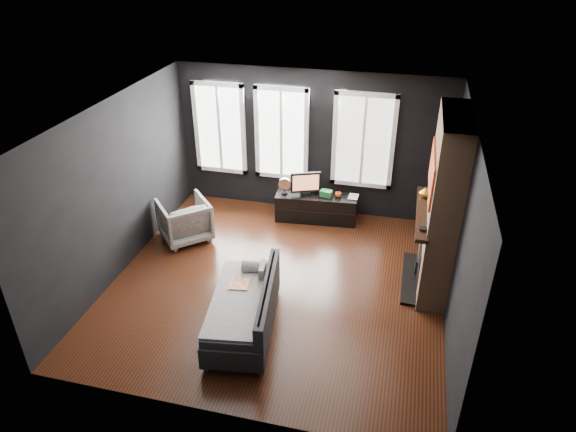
% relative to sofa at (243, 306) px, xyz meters
% --- Properties ---
extents(floor, '(5.00, 5.00, 0.00)m').
position_rel_sofa_xyz_m(floor, '(0.19, 1.08, -0.38)').
color(floor, black).
rests_on(floor, ground).
extents(ceiling, '(5.00, 5.00, 0.00)m').
position_rel_sofa_xyz_m(ceiling, '(0.19, 1.08, 2.32)').
color(ceiling, white).
rests_on(ceiling, ground).
extents(wall_back, '(5.00, 0.02, 2.70)m').
position_rel_sofa_xyz_m(wall_back, '(0.19, 3.58, 0.97)').
color(wall_back, black).
rests_on(wall_back, ground).
extents(wall_left, '(0.02, 5.00, 2.70)m').
position_rel_sofa_xyz_m(wall_left, '(-2.31, 1.08, 0.97)').
color(wall_left, black).
rests_on(wall_left, ground).
extents(wall_right, '(0.02, 5.00, 2.70)m').
position_rel_sofa_xyz_m(wall_right, '(2.69, 1.08, 0.97)').
color(wall_right, black).
rests_on(wall_right, ground).
extents(windows, '(4.00, 0.16, 1.76)m').
position_rel_sofa_xyz_m(windows, '(-0.26, 3.54, 2.00)').
color(windows, white).
rests_on(windows, wall_back).
extents(fireplace, '(0.70, 1.62, 2.70)m').
position_rel_sofa_xyz_m(fireplace, '(2.49, 1.68, 0.97)').
color(fireplace, '#93724C').
rests_on(fireplace, floor).
extents(sofa, '(1.14, 1.89, 0.77)m').
position_rel_sofa_xyz_m(sofa, '(0.00, 0.00, 0.00)').
color(sofa, '#232326').
rests_on(sofa, floor).
extents(stripe_pillow, '(0.11, 0.30, 0.29)m').
position_rel_sofa_xyz_m(stripe_pillow, '(0.12, 0.55, 0.17)').
color(stripe_pillow, gray).
rests_on(stripe_pillow, sofa).
extents(armchair, '(1.08, 1.08, 0.81)m').
position_rel_sofa_xyz_m(armchair, '(-1.72, 1.98, 0.02)').
color(armchair, white).
rests_on(armchair, floor).
extents(media_console, '(1.52, 0.59, 0.51)m').
position_rel_sofa_xyz_m(media_console, '(0.39, 3.18, -0.13)').
color(media_console, black).
rests_on(media_console, floor).
extents(monitor, '(0.56, 0.32, 0.50)m').
position_rel_sofa_xyz_m(monitor, '(0.18, 3.15, 0.38)').
color(monitor, black).
rests_on(monitor, media_console).
extents(desk_fan, '(0.26, 0.26, 0.32)m').
position_rel_sofa_xyz_m(desk_fan, '(-0.20, 3.10, 0.29)').
color(desk_fan, '#959595').
rests_on(desk_fan, media_console).
extents(mug, '(0.13, 0.11, 0.12)m').
position_rel_sofa_xyz_m(mug, '(0.78, 3.20, 0.19)').
color(mug, '#EC5722').
rests_on(mug, media_console).
extents(book, '(0.18, 0.02, 0.24)m').
position_rel_sofa_xyz_m(book, '(0.97, 3.25, 0.25)').
color(book, '#B7A693').
rests_on(book, media_console).
extents(storage_box, '(0.23, 0.17, 0.12)m').
position_rel_sofa_xyz_m(storage_box, '(0.56, 3.18, 0.19)').
color(storage_box, '#23672F').
rests_on(storage_box, media_console).
extents(mantel_vase, '(0.21, 0.22, 0.16)m').
position_rel_sofa_xyz_m(mantel_vase, '(2.24, 2.13, 0.93)').
color(mantel_vase, gold).
rests_on(mantel_vase, fireplace).
extents(mantel_clock, '(0.11, 0.11, 0.04)m').
position_rel_sofa_xyz_m(mantel_clock, '(2.24, 1.13, 0.87)').
color(mantel_clock, black).
rests_on(mantel_clock, fireplace).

